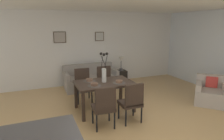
% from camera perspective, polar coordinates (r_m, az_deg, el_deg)
% --- Properties ---
extents(ground_plane, '(9.00, 9.00, 0.00)m').
position_cam_1_polar(ground_plane, '(4.59, 4.15, -14.60)').
color(ground_plane, tan).
extents(back_wall_panel, '(9.00, 0.10, 2.60)m').
position_cam_1_polar(back_wall_panel, '(7.17, -7.24, 6.27)').
color(back_wall_panel, silver).
rests_on(back_wall_panel, ground).
extents(ceiling_panel, '(9.00, 7.20, 0.08)m').
position_cam_1_polar(ceiling_panel, '(4.46, 2.33, 19.65)').
color(ceiling_panel, white).
extents(dining_table, '(1.40, 0.92, 0.74)m').
position_cam_1_polar(dining_table, '(4.89, -2.31, -4.53)').
color(dining_table, '#33261E').
rests_on(dining_table, ground).
extents(dining_chair_near_left, '(0.47, 0.47, 0.92)m').
position_cam_1_polar(dining_chair_near_left, '(4.08, -2.30, -10.22)').
color(dining_chair_near_left, '#33261E').
rests_on(dining_chair_near_left, ground).
extents(dining_chair_near_right, '(0.47, 0.47, 0.92)m').
position_cam_1_polar(dining_chair_near_right, '(5.61, -8.47, -3.86)').
color(dining_chair_near_right, '#33261E').
rests_on(dining_chair_near_right, ground).
extents(dining_chair_far_left, '(0.44, 0.44, 0.92)m').
position_cam_1_polar(dining_chair_far_left, '(4.33, 5.77, -8.91)').
color(dining_chair_far_left, '#33261E').
rests_on(dining_chair_far_left, ground).
extents(dining_chair_far_right, '(0.46, 0.46, 0.92)m').
position_cam_1_polar(dining_chair_far_right, '(5.85, -2.07, -3.03)').
color(dining_chair_far_right, '#33261E').
rests_on(dining_chair_far_right, ground).
extents(centerpiece_vase, '(0.21, 0.23, 0.73)m').
position_cam_1_polar(centerpiece_vase, '(4.79, -2.34, -0.28)').
color(centerpiece_vase, silver).
rests_on(centerpiece_vase, dining_table).
extents(placemat_near_left, '(0.32, 0.32, 0.01)m').
position_cam_1_polar(placemat_near_left, '(4.58, -5.16, -4.58)').
color(placemat_near_left, '#4C4742').
rests_on(placemat_near_left, dining_table).
extents(bowl_near_left, '(0.17, 0.17, 0.07)m').
position_cam_1_polar(bowl_near_left, '(4.57, -5.17, -4.13)').
color(bowl_near_left, brown).
rests_on(bowl_near_left, dining_table).
extents(placemat_near_right, '(0.32, 0.32, 0.01)m').
position_cam_1_polar(placemat_near_right, '(4.96, -6.56, -3.24)').
color(placemat_near_right, '#4C4742').
rests_on(placemat_near_right, dining_table).
extents(bowl_near_right, '(0.17, 0.17, 0.07)m').
position_cam_1_polar(bowl_near_right, '(4.95, -6.57, -2.82)').
color(bowl_near_right, brown).
rests_on(bowl_near_right, dining_table).
extents(placemat_far_left, '(0.32, 0.32, 0.01)m').
position_cam_1_polar(placemat_far_left, '(4.79, 2.07, -3.74)').
color(placemat_far_left, '#4C4742').
rests_on(placemat_far_left, dining_table).
extents(bowl_far_left, '(0.17, 0.17, 0.07)m').
position_cam_1_polar(bowl_far_left, '(4.78, 2.08, -3.32)').
color(bowl_far_left, brown).
rests_on(bowl_far_left, dining_table).
extents(sofa, '(1.75, 0.84, 0.80)m').
position_cam_1_polar(sofa, '(6.77, -6.24, -2.90)').
color(sofa, gray).
rests_on(sofa, ground).
extents(side_table, '(0.36, 0.36, 0.52)m').
position_cam_1_polar(side_table, '(7.15, 2.61, -2.15)').
color(side_table, black).
rests_on(side_table, ground).
extents(table_lamp, '(0.22, 0.22, 0.51)m').
position_cam_1_polar(table_lamp, '(7.01, 2.67, 2.85)').
color(table_lamp, '#4C4C51').
rests_on(table_lamp, side_table).
extents(armchair, '(1.13, 1.13, 0.75)m').
position_cam_1_polar(armchair, '(6.08, 26.86, -6.05)').
color(armchair, '#ADA399').
rests_on(armchair, ground).
extents(framed_picture_left, '(0.41, 0.03, 0.38)m').
position_cam_1_polar(framed_picture_left, '(6.89, -14.99, 9.20)').
color(framed_picture_left, '#473828').
extents(framed_picture_center, '(0.33, 0.03, 0.33)m').
position_cam_1_polar(framed_picture_center, '(7.20, -3.67, 9.75)').
color(framed_picture_center, '#473828').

